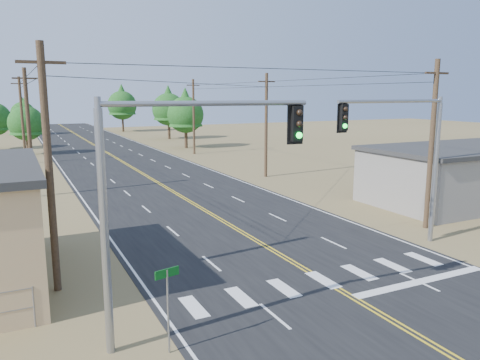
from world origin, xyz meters
TOP-DOWN VIEW (x-y plane):
  - road at (0.00, 30.00)m, footprint 15.00×200.00m
  - building_right at (19.00, 16.00)m, footprint 15.00×8.00m
  - utility_pole_left_near at (-10.50, 12.00)m, footprint 1.80×0.30m
  - utility_pole_left_mid at (-10.50, 32.00)m, footprint 1.80×0.30m
  - utility_pole_left_far at (-10.50, 52.00)m, footprint 1.80×0.30m
  - utility_pole_right_near at (10.50, 12.00)m, footprint 1.80×0.30m
  - utility_pole_right_mid at (10.50, 32.00)m, footprint 1.80×0.30m
  - utility_pole_right_far at (10.50, 52.00)m, footprint 1.80×0.30m
  - signal_mast_left at (-7.44, 6.08)m, footprint 6.92×0.85m
  - signal_mast_right at (6.54, 9.82)m, footprint 7.25×1.00m
  - street_sign at (-7.80, 5.35)m, footprint 0.81×0.22m
  - tree_left_near at (-9.90, 60.91)m, footprint 4.60×4.60m
  - tree_left_far at (-9.40, 95.73)m, footprint 4.61×4.61m
  - tree_right_near at (11.92, 59.30)m, footprint 5.44×5.44m
  - tree_right_mid at (14.00, 74.29)m, footprint 5.82×5.82m
  - tree_right_far at (10.22, 95.40)m, footprint 6.18×6.18m

SIDE VIEW (x-z plane):
  - road at x=0.00m, z-range 0.00..0.02m
  - street_sign at x=-7.80m, z-range 0.47..3.26m
  - building_right at x=19.00m, z-range 0.00..4.00m
  - tree_left_near at x=-9.90m, z-range 0.85..8.52m
  - tree_left_far at x=-9.40m, z-range 0.86..8.54m
  - utility_pole_left_near at x=-10.50m, z-range 0.12..10.12m
  - utility_pole_left_mid at x=-10.50m, z-range 0.12..10.12m
  - utility_pole_left_far at x=-10.50m, z-range 0.12..10.12m
  - utility_pole_right_near at x=10.50m, z-range 0.12..10.12m
  - utility_pole_right_mid at x=10.50m, z-range 0.12..10.12m
  - utility_pole_right_far at x=10.50m, z-range 0.12..10.12m
  - signal_mast_right at x=6.54m, z-range 1.45..9.33m
  - signal_mast_left at x=-7.44m, z-range 1.43..9.36m
  - tree_right_near at x=11.92m, z-range 1.01..10.09m
  - tree_right_mid at x=14.00m, z-range 1.08..10.78m
  - tree_right_far at x=10.22m, z-range 1.15..11.45m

